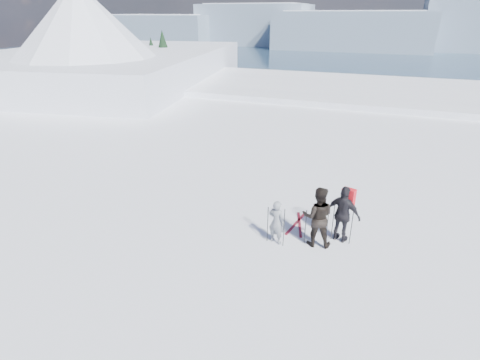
# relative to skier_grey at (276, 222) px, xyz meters

# --- Properties ---
(lake_basin) EXTENTS (820.00, 820.00, 71.62)m
(lake_basin) POSITION_rel_skier_grey_xyz_m (0.81, 27.30, -7.25)
(lake_basin) COLOR white
(lake_basin) RESTS_ON ground
(far_mountain_range) EXTENTS (770.00, 110.00, 53.00)m
(far_mountain_range) POSITION_rel_skier_grey_xyz_m (30.41, 452.08, -7.94)
(far_mountain_range) COLOR slate
(far_mountain_range) RESTS_ON ground
(near_ridge) EXTENTS (31.37, 35.68, 25.62)m
(near_ridge) POSITION_rel_skier_grey_xyz_m (-25.75, 26.64, -4.23)
(near_ridge) COLOR white
(near_ridge) RESTS_ON ground
(skier_grey) EXTENTS (0.62, 0.50, 1.50)m
(skier_grey) POSITION_rel_skier_grey_xyz_m (0.00, 0.00, 0.00)
(skier_grey) COLOR gray
(skier_grey) RESTS_ON ground
(skier_dark) EXTENTS (1.09, 0.92, 2.02)m
(skier_dark) POSITION_rel_skier_grey_xyz_m (1.23, 0.35, 0.26)
(skier_dark) COLOR black
(skier_dark) RESTS_ON ground
(skier_pack) EXTENTS (1.22, 0.79, 1.93)m
(skier_pack) POSITION_rel_skier_grey_xyz_m (1.96, 0.86, 0.21)
(skier_pack) COLOR black
(skier_pack) RESTS_ON ground
(backpack) EXTENTS (0.46, 0.34, 0.59)m
(backpack) POSITION_rel_skier_grey_xyz_m (2.03, 1.10, 1.47)
(backpack) COLOR red
(backpack) RESTS_ON skier_pack
(ski_poles) EXTENTS (2.56, 0.98, 1.34)m
(ski_poles) POSITION_rel_skier_grey_xyz_m (1.06, 0.33, -0.11)
(ski_poles) COLOR black
(ski_poles) RESTS_ON ground
(skis_loose) EXTENTS (0.60, 1.69, 0.03)m
(skis_loose) POSITION_rel_skier_grey_xyz_m (0.43, 1.35, -0.74)
(skis_loose) COLOR black
(skis_loose) RESTS_ON ground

